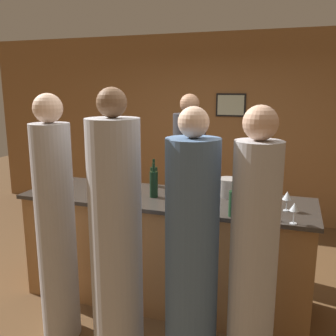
% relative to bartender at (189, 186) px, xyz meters
% --- Properties ---
extents(ground_plane, '(14.00, 14.00, 0.00)m').
position_rel_bartender_xyz_m(ground_plane, '(0.01, -0.87, -0.90)').
color(ground_plane, brown).
extents(back_wall, '(8.00, 0.08, 2.80)m').
position_rel_bartender_xyz_m(back_wall, '(0.01, 1.66, 0.50)').
color(back_wall, olive).
rests_on(back_wall, ground_plane).
extents(bar_counter, '(2.67, 0.80, 1.02)m').
position_rel_bartender_xyz_m(bar_counter, '(0.01, -0.87, -0.39)').
color(bar_counter, '#996638').
rests_on(bar_counter, ground_plane).
extents(bartender, '(0.37, 0.37, 1.94)m').
position_rel_bartender_xyz_m(bartender, '(0.00, 0.00, 0.00)').
color(bartender, '#2D2D33').
rests_on(bartender, ground_plane).
extents(guest_0, '(0.30, 0.30, 1.97)m').
position_rel_bartender_xyz_m(guest_0, '(-0.63, -1.65, 0.03)').
color(guest_0, '#B2B2B7').
rests_on(guest_0, ground_plane).
extents(guest_1, '(0.37, 0.37, 2.01)m').
position_rel_bartender_xyz_m(guest_1, '(-0.06, -1.74, 0.03)').
color(guest_1, '#B2B2B7').
rests_on(guest_1, ground_plane).
extents(guest_2, '(0.31, 0.31, 1.91)m').
position_rel_bartender_xyz_m(guest_2, '(0.90, -1.67, -0.00)').
color(guest_2, '#B2B2B7').
rests_on(guest_2, ground_plane).
extents(guest_3, '(0.37, 0.37, 1.89)m').
position_rel_bartender_xyz_m(guest_3, '(0.49, -1.69, -0.02)').
color(guest_3, '#4C6B93').
rests_on(guest_3, ground_plane).
extents(wine_bottle_0, '(0.07, 0.07, 0.28)m').
position_rel_bartender_xyz_m(wine_bottle_0, '(-0.22, -0.54, 0.22)').
color(wine_bottle_0, black).
rests_on(wine_bottle_0, bar_counter).
extents(wine_bottle_1, '(0.07, 0.07, 0.27)m').
position_rel_bartender_xyz_m(wine_bottle_1, '(0.69, -1.19, 0.23)').
color(wine_bottle_1, '#19381E').
rests_on(wine_bottle_1, bar_counter).
extents(wine_bottle_2, '(0.08, 0.08, 0.32)m').
position_rel_bartender_xyz_m(wine_bottle_2, '(-0.08, -0.91, 0.24)').
color(wine_bottle_2, black).
rests_on(wine_bottle_2, bar_counter).
extents(ice_bucket, '(0.20, 0.20, 0.17)m').
position_rel_bartender_xyz_m(ice_bucket, '(0.56, -0.66, 0.20)').
color(ice_bucket, '#9E9993').
rests_on(ice_bucket, bar_counter).
extents(wine_glass_0, '(0.07, 0.07, 0.18)m').
position_rel_bartender_xyz_m(wine_glass_0, '(0.76, -0.89, 0.26)').
color(wine_glass_0, silver).
rests_on(wine_glass_0, bar_counter).
extents(wine_glass_1, '(0.07, 0.07, 0.16)m').
position_rel_bartender_xyz_m(wine_glass_1, '(1.14, -1.22, 0.24)').
color(wine_glass_1, silver).
rests_on(wine_glass_1, bar_counter).
extents(wine_glass_2, '(0.08, 0.08, 0.15)m').
position_rel_bartender_xyz_m(wine_glass_2, '(-0.33, -1.01, 0.23)').
color(wine_glass_2, silver).
rests_on(wine_glass_2, bar_counter).
extents(wine_glass_3, '(0.07, 0.07, 0.17)m').
position_rel_bartender_xyz_m(wine_glass_3, '(0.36, -0.92, 0.25)').
color(wine_glass_3, silver).
rests_on(wine_glass_3, bar_counter).
extents(wine_glass_4, '(0.06, 0.06, 0.16)m').
position_rel_bartender_xyz_m(wine_glass_4, '(0.90, -1.17, 0.24)').
color(wine_glass_4, silver).
rests_on(wine_glass_4, bar_counter).
extents(wine_glass_5, '(0.08, 0.08, 0.17)m').
position_rel_bartender_xyz_m(wine_glass_5, '(0.71, -1.02, 0.26)').
color(wine_glass_5, silver).
rests_on(wine_glass_5, bar_counter).
extents(wine_glass_6, '(0.08, 0.08, 0.16)m').
position_rel_bartender_xyz_m(wine_glass_6, '(1.08, -0.93, 0.24)').
color(wine_glass_6, silver).
rests_on(wine_glass_6, bar_counter).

